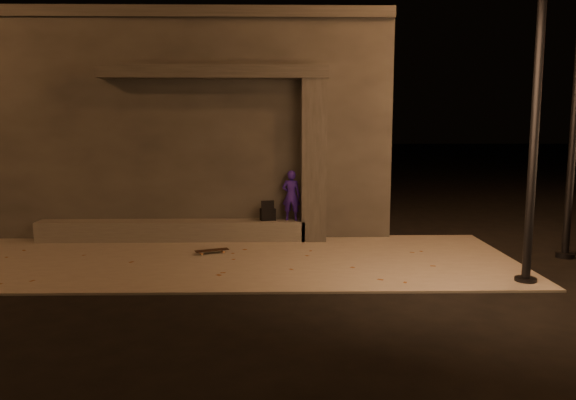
{
  "coord_description": "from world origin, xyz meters",
  "views": [
    {
      "loc": [
        0.88,
        -8.77,
        2.71
      ],
      "look_at": [
        1.09,
        2.0,
        1.2
      ],
      "focal_mm": 35.0,
      "sensor_mm": 36.0,
      "label": 1
    }
  ],
  "objects_px": {
    "skateboarder": "(291,195)",
    "backpack": "(268,213)",
    "column": "(314,161)",
    "street_lamp_0": "(542,16)",
    "skateboard": "(212,250)"
  },
  "relations": [
    {
      "from": "column",
      "to": "skateboard",
      "type": "relative_size",
      "value": 5.16
    },
    {
      "from": "skateboarder",
      "to": "backpack",
      "type": "height_order",
      "value": "skateboarder"
    },
    {
      "from": "backpack",
      "to": "skateboarder",
      "type": "bearing_deg",
      "value": -15.28
    },
    {
      "from": "column",
      "to": "skateboard",
      "type": "xyz_separation_m",
      "value": [
        -2.15,
        -1.31,
        -1.74
      ]
    },
    {
      "from": "street_lamp_0",
      "to": "skateboard",
      "type": "bearing_deg",
      "value": 159.1
    },
    {
      "from": "skateboarder",
      "to": "street_lamp_0",
      "type": "relative_size",
      "value": 0.15
    },
    {
      "from": "skateboarder",
      "to": "skateboard",
      "type": "relative_size",
      "value": 1.63
    },
    {
      "from": "skateboard",
      "to": "street_lamp_0",
      "type": "distance_m",
      "value": 7.29
    },
    {
      "from": "street_lamp_0",
      "to": "column",
      "type": "bearing_deg",
      "value": 134.59
    },
    {
      "from": "backpack",
      "to": "column",
      "type": "bearing_deg",
      "value": -15.28
    },
    {
      "from": "column",
      "to": "skateboarder",
      "type": "height_order",
      "value": "column"
    },
    {
      "from": "skateboarder",
      "to": "skateboard",
      "type": "height_order",
      "value": "skateboarder"
    },
    {
      "from": "backpack",
      "to": "skateboard",
      "type": "distance_m",
      "value": 1.81
    },
    {
      "from": "skateboarder",
      "to": "backpack",
      "type": "xyz_separation_m",
      "value": [
        -0.53,
        0.0,
        -0.41
      ]
    },
    {
      "from": "street_lamp_0",
      "to": "skateboarder",
      "type": "bearing_deg",
      "value": 138.54
    }
  ]
}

